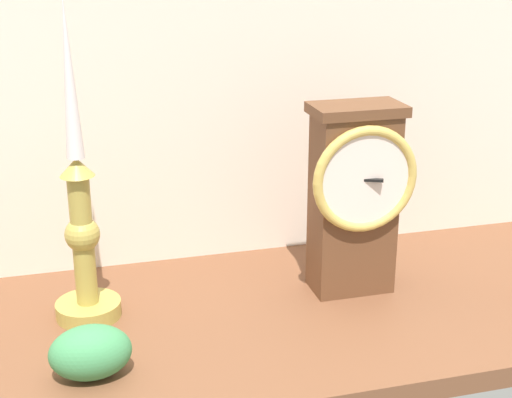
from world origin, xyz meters
TOP-DOWN VIEW (x-y plane):
  - ground_plane at (0.00, 0.00)cm, footprint 100.00×36.00cm
  - back_wall at (0.00, 18.50)cm, footprint 120.00×2.00cm
  - mantel_clock at (12.16, 2.83)cm, footprint 12.63×7.90cm
  - candlestick_tall_left at (-19.40, 4.32)cm, footprint 7.40×7.40cm
  - ivy_sprig at (-19.87, -8.43)cm, footprint 8.15×5.70cm

SIDE VIEW (x-z plane):
  - ground_plane at x=0.00cm, z-range -2.40..0.00cm
  - ivy_sprig at x=-19.87cm, z-range 0.00..5.47cm
  - candlestick_tall_left at x=-19.40cm, z-range -6.91..29.52cm
  - mantel_clock at x=12.16cm, z-range 0.67..23.75cm
  - back_wall at x=0.00cm, z-range 0.00..65.00cm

